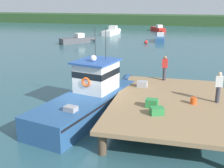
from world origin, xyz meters
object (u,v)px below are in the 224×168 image
object	(u,v)px
main_fishing_boat	(91,97)
bait_bucket	(193,101)
moored_boat_far_left	(77,40)
mooring_buoy_channel_marker	(146,42)
moored_boat_off_the_point	(112,32)
mooring_buoy_outer	(103,70)
crate_single_far	(157,111)
mooring_buoy_inshore	(117,62)
crate_stack_near_edge	(152,103)
crate_single_by_cleat	(142,84)
moored_boat_far_right	(158,29)
deckhand_by_the_boat	(165,67)
moored_boat_outer_mooring	(160,38)
deckhand_further_back	(219,87)

from	to	relation	value
main_fishing_boat	bait_bucket	world-z (taller)	main_fishing_boat
moored_boat_far_left	mooring_buoy_channel_marker	xyz separation A→B (m)	(10.15, 1.64, -0.24)
moored_boat_off_the_point	mooring_buoy_outer	size ratio (longest dim) A/B	17.81
moored_boat_far_left	crate_single_far	bearing A→B (deg)	-62.54
crate_single_far	mooring_buoy_inshore	xyz separation A→B (m)	(-5.43, 15.03, -1.13)
crate_stack_near_edge	mooring_buoy_channel_marker	xyz separation A→B (m)	(-4.00, 28.62, -1.15)
crate_single_by_cleat	moored_boat_far_right	distance (m)	42.93
bait_bucket	mooring_buoy_outer	size ratio (longest dim) A/B	0.94
mooring_buoy_outer	mooring_buoy_channel_marker	world-z (taller)	mooring_buoy_channel_marker
bait_bucket	moored_boat_far_left	size ratio (longest dim) A/B	0.07
crate_single_by_cleat	deckhand_by_the_boat	bearing A→B (deg)	57.19
crate_single_far	bait_bucket	size ratio (longest dim) A/B	1.76
main_fishing_boat	moored_boat_outer_mooring	world-z (taller)	main_fishing_boat
main_fishing_boat	mooring_buoy_outer	bearing A→B (deg)	101.53
mooring_buoy_outer	bait_bucket	bearing A→B (deg)	-52.18
mooring_buoy_channel_marker	mooring_buoy_inshore	xyz separation A→B (m)	(-1.09, -14.49, -0.01)
moored_boat_outer_mooring	moored_boat_far_left	bearing A→B (deg)	-158.08
crate_single_far	mooring_buoy_outer	bearing A→B (deg)	116.80
mooring_buoy_outer	deckhand_further_back	bearing A→B (deg)	-46.44
main_fishing_boat	moored_boat_far_left	bearing A→B (deg)	112.35
crate_single_far	bait_bucket	world-z (taller)	crate_single_far
crate_single_by_cleat	mooring_buoy_channel_marker	xyz separation A→B (m)	(-3.06, 25.34, -1.13)
crate_stack_near_edge	moored_boat_far_left	distance (m)	30.48
bait_bucket	moored_boat_far_right	distance (m)	45.52
mooring_buoy_channel_marker	crate_stack_near_edge	bearing A→B (deg)	-82.04
bait_bucket	mooring_buoy_outer	world-z (taller)	bait_bucket
moored_boat_off_the_point	mooring_buoy_channel_marker	bearing A→B (deg)	-52.15
crate_single_by_cleat	mooring_buoy_channel_marker	bearing A→B (deg)	96.89
crate_stack_near_edge	moored_boat_off_the_point	size ratio (longest dim) A/B	0.09
main_fishing_boat	deckhand_by_the_boat	bearing A→B (deg)	44.81
crate_single_far	bait_bucket	xyz separation A→B (m)	(1.68, 1.87, -0.01)
crate_single_far	deckhand_further_back	bearing A→B (deg)	39.62
moored_boat_far_left	mooring_buoy_channel_marker	world-z (taller)	moored_boat_far_left
mooring_buoy_inshore	moored_boat_far_right	bearing A→B (deg)	87.63
deckhand_further_back	mooring_buoy_outer	xyz separation A→B (m)	(-8.73, 9.18, -1.88)
crate_single_by_cleat	moored_boat_outer_mooring	distance (m)	28.56
deckhand_by_the_boat	deckhand_further_back	bearing A→B (deg)	-50.61
deckhand_by_the_boat	mooring_buoy_channel_marker	xyz separation A→B (m)	(-4.25, 23.50, -1.81)
moored_boat_far_left	deckhand_further_back	bearing A→B (deg)	-55.73
bait_bucket	mooring_buoy_outer	bearing A→B (deg)	127.82
deckhand_further_back	moored_boat_far_left	distance (m)	30.89
crate_single_far	moored_boat_far_left	world-z (taller)	crate_single_far
crate_single_far	moored_boat_off_the_point	size ratio (longest dim) A/B	0.09
moored_boat_outer_mooring	bait_bucket	bearing A→B (deg)	-82.22
main_fishing_boat	moored_boat_far_right	size ratio (longest dim) A/B	1.94
main_fishing_boat	mooring_buoy_outer	xyz separation A→B (m)	(-1.91, 9.36, -0.83)
moored_boat_far_left	mooring_buoy_channel_marker	bearing A→B (deg)	9.17
bait_bucket	moored_boat_outer_mooring	world-z (taller)	bait_bucket
moored_boat_off_the_point	moored_boat_far_left	bearing A→B (deg)	-102.73
crate_single_far	moored_boat_off_the_point	distance (m)	41.04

